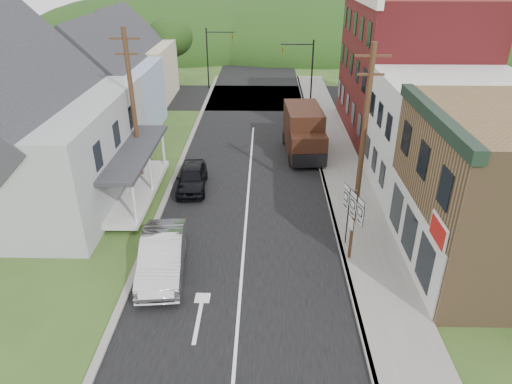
# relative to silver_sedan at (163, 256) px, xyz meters

# --- Properties ---
(ground) EXTENTS (120.00, 120.00, 0.00)m
(ground) POSITION_rel_silver_sedan_xyz_m (3.39, 0.89, -0.84)
(ground) COLOR #2D4719
(ground) RESTS_ON ground
(road) EXTENTS (9.00, 90.00, 0.02)m
(road) POSITION_rel_silver_sedan_xyz_m (3.39, 10.89, -0.84)
(road) COLOR black
(road) RESTS_ON ground
(cross_road) EXTENTS (60.00, 9.00, 0.02)m
(cross_road) POSITION_rel_silver_sedan_xyz_m (3.39, 27.89, -0.84)
(cross_road) COLOR black
(cross_road) RESTS_ON ground
(sidewalk_right) EXTENTS (2.80, 55.00, 0.15)m
(sidewalk_right) POSITION_rel_silver_sedan_xyz_m (9.29, 8.89, -0.76)
(sidewalk_right) COLOR slate
(sidewalk_right) RESTS_ON ground
(curb_right) EXTENTS (0.20, 55.00, 0.15)m
(curb_right) POSITION_rel_silver_sedan_xyz_m (7.94, 8.89, -0.76)
(curb_right) COLOR slate
(curb_right) RESTS_ON ground
(curb_left) EXTENTS (0.30, 55.00, 0.12)m
(curb_left) POSITION_rel_silver_sedan_xyz_m (-1.26, 8.89, -0.78)
(curb_left) COLOR slate
(curb_left) RESTS_ON ground
(storefront_white) EXTENTS (8.00, 7.00, 6.50)m
(storefront_white) POSITION_rel_silver_sedan_xyz_m (14.69, 8.39, 2.41)
(storefront_white) COLOR silver
(storefront_white) RESTS_ON ground
(storefront_red) EXTENTS (8.00, 12.00, 10.00)m
(storefront_red) POSITION_rel_silver_sedan_xyz_m (14.69, 17.89, 4.16)
(storefront_red) COLOR maroon
(storefront_red) RESTS_ON ground
(house_gray) EXTENTS (10.20, 12.24, 8.35)m
(house_gray) POSITION_rel_silver_sedan_xyz_m (-8.61, 6.89, 3.40)
(house_gray) COLOR #A2A4A8
(house_gray) RESTS_ON ground
(house_blue) EXTENTS (7.14, 8.16, 7.28)m
(house_blue) POSITION_rel_silver_sedan_xyz_m (-7.61, 17.89, 2.86)
(house_blue) COLOR #9BAFD4
(house_blue) RESTS_ON ground
(house_cream) EXTENTS (7.14, 8.16, 7.28)m
(house_cream) POSITION_rel_silver_sedan_xyz_m (-8.11, 26.89, 2.86)
(house_cream) COLOR beige
(house_cream) RESTS_ON ground
(utility_pole_right) EXTENTS (1.60, 0.26, 9.00)m
(utility_pole_right) POSITION_rel_silver_sedan_xyz_m (8.99, 4.39, 3.82)
(utility_pole_right) COLOR #472D19
(utility_pole_right) RESTS_ON ground
(utility_pole_left) EXTENTS (1.60, 0.26, 9.00)m
(utility_pole_left) POSITION_rel_silver_sedan_xyz_m (-3.11, 8.89, 3.82)
(utility_pole_left) COLOR #472D19
(utility_pole_left) RESTS_ON ground
(traffic_signal_right) EXTENTS (2.87, 0.20, 6.00)m
(traffic_signal_right) POSITION_rel_silver_sedan_xyz_m (7.69, 24.39, 2.92)
(traffic_signal_right) COLOR black
(traffic_signal_right) RESTS_ON ground
(traffic_signal_left) EXTENTS (2.87, 0.20, 6.00)m
(traffic_signal_left) POSITION_rel_silver_sedan_xyz_m (-0.92, 31.39, 2.92)
(traffic_signal_left) COLOR black
(traffic_signal_left) RESTS_ON ground
(tree_left_c) EXTENTS (5.80, 5.80, 8.41)m
(tree_left_c) POSITION_rel_silver_sedan_xyz_m (-15.61, 20.89, 5.10)
(tree_left_c) COLOR #382616
(tree_left_c) RESTS_ON ground
(tree_left_d) EXTENTS (4.80, 4.80, 6.94)m
(tree_left_d) POSITION_rel_silver_sedan_xyz_m (-5.61, 32.89, 4.05)
(tree_left_d) COLOR #382616
(tree_left_d) RESTS_ON ground
(forested_ridge) EXTENTS (90.00, 30.00, 16.00)m
(forested_ridge) POSITION_rel_silver_sedan_xyz_m (3.39, 55.89, -0.84)
(forested_ridge) COLOR black
(forested_ridge) RESTS_ON ground
(silver_sedan) EXTENTS (2.28, 5.23, 1.67)m
(silver_sedan) POSITION_rel_silver_sedan_xyz_m (0.00, 0.00, 0.00)
(silver_sedan) COLOR silver
(silver_sedan) RESTS_ON ground
(dark_sedan) EXTENTS (1.92, 4.25, 1.42)m
(dark_sedan) POSITION_rel_silver_sedan_xyz_m (0.06, 8.06, -0.13)
(dark_sedan) COLOR black
(dark_sedan) RESTS_ON ground
(delivery_van) EXTENTS (2.69, 5.83, 3.18)m
(delivery_van) POSITION_rel_silver_sedan_xyz_m (6.98, 13.51, 0.77)
(delivery_van) COLOR black
(delivery_van) RESTS_ON ground
(route_sign_cluster) EXTENTS (0.59, 1.87, 3.38)m
(route_sign_cluster) POSITION_rel_silver_sedan_xyz_m (8.14, 1.05, 1.50)
(route_sign_cluster) COLOR #472D19
(route_sign_cluster) RESTS_ON sidewalk_right
(warning_sign) EXTENTS (0.28, 0.66, 2.55)m
(warning_sign) POSITION_rel_silver_sedan_xyz_m (8.16, 2.25, 0.94)
(warning_sign) COLOR black
(warning_sign) RESTS_ON sidewalk_right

